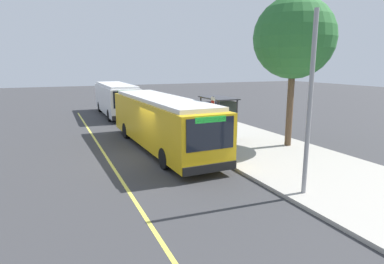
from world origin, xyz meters
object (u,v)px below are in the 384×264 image
Objects in this scene: pedestrian_commuter at (232,128)px; transit_bus_main at (161,121)px; route_sign_post at (213,114)px; transit_bus_second at (116,98)px; waiting_bench at (218,127)px.

transit_bus_main is at bearing -108.03° from pedestrian_commuter.
transit_bus_main and route_sign_post have the same top height.
transit_bus_main is 13.55m from transit_bus_second.
pedestrian_commuter is (0.34, 1.07, -0.84)m from route_sign_post.
waiting_bench is 3.07m from pedestrian_commuter.
transit_bus_main is 4.10m from pedestrian_commuter.
transit_bus_second is 15.31m from pedestrian_commuter.
waiting_bench is (11.85, 4.48, -0.98)m from transit_bus_second.
route_sign_post reaches higher than pedestrian_commuter.
transit_bus_second is at bearing -159.27° from waiting_bench.
transit_bus_main is at bearing -69.43° from waiting_bench.
pedestrian_commuter is at bearing 72.51° from route_sign_post.
transit_bus_main reaches higher than pedestrian_commuter.
waiting_bench is 3.41m from route_sign_post.
pedestrian_commuter is at bearing 14.49° from transit_bus_second.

